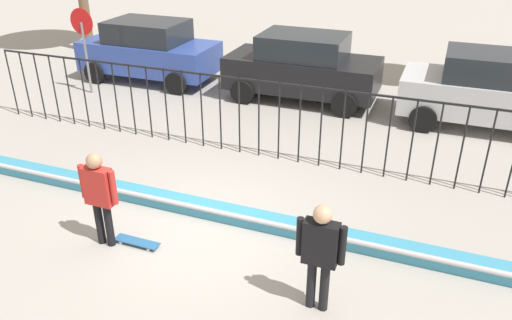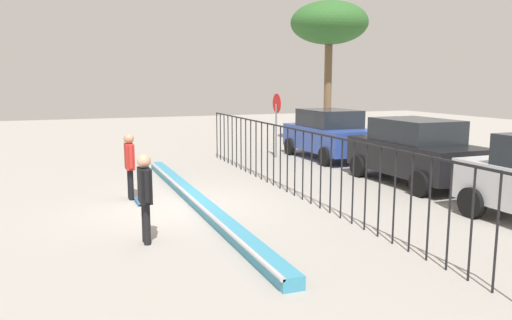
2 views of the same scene
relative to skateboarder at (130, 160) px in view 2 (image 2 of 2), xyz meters
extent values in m
plane|color=#9E9991|center=(1.18, 0.95, -1.01)|extent=(60.00, 60.00, 0.00)
cube|color=teal|center=(1.18, 1.42, -0.90)|extent=(11.00, 0.36, 0.22)
cylinder|color=#B2B2B7|center=(1.18, 1.24, -0.79)|extent=(11.00, 0.09, 0.09)
cylinder|color=black|center=(-5.82, 4.06, -0.12)|extent=(0.04, 0.04, 1.78)
cylinder|color=black|center=(-5.36, 4.06, -0.12)|extent=(0.04, 0.04, 1.78)
cylinder|color=black|center=(-4.89, 4.06, -0.12)|extent=(0.04, 0.04, 1.78)
cylinder|color=black|center=(-4.42, 4.06, -0.12)|extent=(0.04, 0.04, 1.78)
cylinder|color=black|center=(-3.96, 4.06, -0.12)|extent=(0.04, 0.04, 1.78)
cylinder|color=black|center=(-3.49, 4.06, -0.12)|extent=(0.04, 0.04, 1.78)
cylinder|color=black|center=(-3.02, 4.06, -0.12)|extent=(0.04, 0.04, 1.78)
cylinder|color=black|center=(-2.56, 4.06, -0.12)|extent=(0.04, 0.04, 1.78)
cylinder|color=black|center=(-2.09, 4.06, -0.12)|extent=(0.04, 0.04, 1.78)
cylinder|color=black|center=(-1.62, 4.06, -0.12)|extent=(0.04, 0.04, 1.78)
cylinder|color=black|center=(-1.16, 4.06, -0.12)|extent=(0.04, 0.04, 1.78)
cylinder|color=black|center=(-0.69, 4.06, -0.12)|extent=(0.04, 0.04, 1.78)
cylinder|color=black|center=(-0.22, 4.06, -0.12)|extent=(0.04, 0.04, 1.78)
cylinder|color=black|center=(0.24, 4.06, -0.12)|extent=(0.04, 0.04, 1.78)
cylinder|color=black|center=(0.71, 4.06, -0.12)|extent=(0.04, 0.04, 1.78)
cylinder|color=black|center=(1.18, 4.06, -0.12)|extent=(0.04, 0.04, 1.78)
cylinder|color=black|center=(1.64, 4.06, -0.12)|extent=(0.04, 0.04, 1.78)
cylinder|color=black|center=(2.11, 4.06, -0.12)|extent=(0.04, 0.04, 1.78)
cylinder|color=black|center=(2.58, 4.06, -0.12)|extent=(0.04, 0.04, 1.78)
cylinder|color=black|center=(3.04, 4.06, -0.12)|extent=(0.04, 0.04, 1.78)
cylinder|color=black|center=(3.51, 4.06, -0.12)|extent=(0.04, 0.04, 1.78)
cylinder|color=black|center=(3.98, 4.06, -0.12)|extent=(0.04, 0.04, 1.78)
cylinder|color=black|center=(4.44, 4.06, -0.12)|extent=(0.04, 0.04, 1.78)
cylinder|color=black|center=(4.91, 4.06, -0.12)|extent=(0.04, 0.04, 1.78)
cylinder|color=black|center=(5.38, 4.06, -0.12)|extent=(0.04, 0.04, 1.78)
cylinder|color=black|center=(5.84, 4.06, -0.12)|extent=(0.04, 0.04, 1.78)
cylinder|color=black|center=(6.31, 4.06, -0.12)|extent=(0.04, 0.04, 1.78)
cylinder|color=black|center=(6.78, 4.06, -0.12)|extent=(0.04, 0.04, 1.78)
cylinder|color=black|center=(7.24, 4.06, -0.12)|extent=(0.04, 0.04, 1.78)
cylinder|color=black|center=(7.71, 4.06, -0.12)|extent=(0.04, 0.04, 1.78)
cube|color=black|center=(1.18, 4.06, 0.75)|extent=(14.00, 0.04, 0.04)
cylinder|color=black|center=(-0.09, 0.00, -0.62)|extent=(0.13, 0.13, 0.78)
cylinder|color=black|center=(0.09, 0.00, -0.62)|extent=(0.13, 0.13, 0.78)
cube|color=#B22823|center=(0.00, 0.00, 0.10)|extent=(0.48, 0.20, 0.65)
sphere|color=#A87A5B|center=(0.00, 0.00, 0.55)|extent=(0.25, 0.25, 0.25)
cylinder|color=#B22823|center=(-0.29, 0.00, 0.13)|extent=(0.10, 0.10, 0.58)
cylinder|color=#B22823|center=(0.29, 0.00, 0.13)|extent=(0.10, 0.10, 0.58)
cube|color=#26598C|center=(0.49, 0.15, -0.95)|extent=(0.80, 0.20, 0.02)
cylinder|color=silver|center=(0.76, 0.22, -0.98)|extent=(0.05, 0.03, 0.05)
cylinder|color=silver|center=(0.76, 0.07, -0.98)|extent=(0.05, 0.03, 0.05)
cylinder|color=silver|center=(0.22, 0.22, -0.98)|extent=(0.05, 0.03, 0.05)
cylinder|color=silver|center=(0.22, 0.07, -0.98)|extent=(0.05, 0.03, 0.05)
cylinder|color=black|center=(3.59, -0.19, -0.62)|extent=(0.13, 0.13, 0.78)
cylinder|color=black|center=(3.77, -0.19, -0.62)|extent=(0.13, 0.13, 0.78)
cube|color=black|center=(3.68, -0.19, 0.09)|extent=(0.47, 0.20, 0.64)
sphere|color=tan|center=(3.68, -0.19, 0.54)|extent=(0.25, 0.25, 0.25)
cylinder|color=black|center=(3.39, -0.19, 0.13)|extent=(0.10, 0.10, 0.58)
cylinder|color=black|center=(3.97, -0.19, 0.13)|extent=(0.10, 0.10, 0.58)
cube|color=#2D479E|center=(-4.07, 8.02, -0.22)|extent=(4.30, 1.90, 0.90)
cube|color=#1E2328|center=(-4.07, 8.02, 0.56)|extent=(2.37, 1.71, 0.66)
cylinder|color=black|center=(-2.61, 8.97, -0.67)|extent=(0.68, 0.22, 0.68)
cylinder|color=black|center=(-2.61, 7.07, -0.67)|extent=(0.68, 0.22, 0.68)
cylinder|color=black|center=(-5.53, 8.97, -0.67)|extent=(0.68, 0.22, 0.68)
cylinder|color=black|center=(-5.53, 7.07, -0.67)|extent=(0.68, 0.22, 0.68)
cube|color=black|center=(1.00, 8.02, -0.22)|extent=(4.30, 1.90, 0.90)
cube|color=#1E2328|center=(1.00, 8.02, 0.56)|extent=(2.37, 1.71, 0.66)
cylinder|color=black|center=(2.46, 8.97, -0.67)|extent=(0.68, 0.22, 0.68)
cylinder|color=black|center=(2.46, 7.07, -0.67)|extent=(0.68, 0.22, 0.68)
cylinder|color=black|center=(-0.46, 8.97, -0.67)|extent=(0.68, 0.22, 0.68)
cylinder|color=black|center=(-0.46, 7.07, -0.67)|extent=(0.68, 0.22, 0.68)
cylinder|color=black|center=(4.50, 6.80, -0.67)|extent=(0.68, 0.22, 0.68)
cylinder|color=slate|center=(-5.09, 6.26, 0.04)|extent=(0.07, 0.07, 2.10)
cylinder|color=red|center=(-5.09, 6.28, 1.11)|extent=(0.76, 0.02, 0.76)
cylinder|color=brown|center=(-8.21, 10.27, 1.32)|extent=(0.36, 0.36, 4.65)
ellipsoid|color=#2D6028|center=(-8.21, 10.27, 4.63)|extent=(3.59, 3.59, 1.98)
camera|label=1|loc=(4.86, -5.61, 4.08)|focal=35.58mm
camera|label=2|loc=(12.79, -1.55, 2.00)|focal=35.11mm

